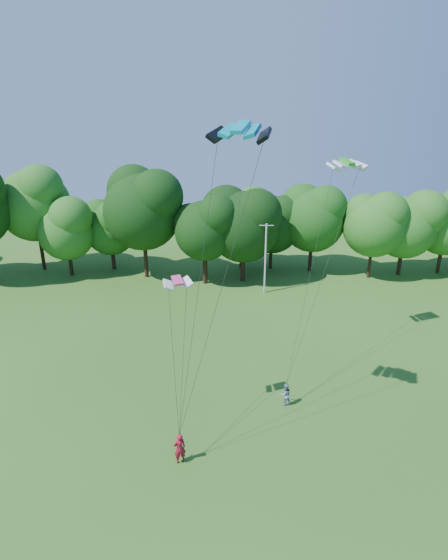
{
  "coord_description": "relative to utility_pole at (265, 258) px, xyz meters",
  "views": [
    {
      "loc": [
        0.55,
        -13.57,
        18.12
      ],
      "look_at": [
        0.69,
        13.0,
        8.06
      ],
      "focal_mm": 28.0,
      "sensor_mm": 36.0,
      "label": 1
    }
  ],
  "objects": [
    {
      "name": "kite_flyer_left",
      "position": [
        -6.97,
        -24.81,
        -3.01
      ],
      "size": [
        0.81,
        0.68,
        1.88
      ],
      "primitive_type": "imported",
      "rotation": [
        0.0,
        0.0,
        3.54
      ],
      "color": "maroon",
      "rests_on": "ground"
    },
    {
      "name": "kite_pink",
      "position": [
        -7.16,
        -20.77,
        5.36
      ],
      "size": [
        1.83,
        1.36,
        0.4
      ],
      "rotation": [
        0.0,
        0.0,
        0.39
      ],
      "color": "#DC3D7F",
      "rests_on": "ground"
    },
    {
      "name": "kite_teal",
      "position": [
        -3.71,
        -21.93,
        13.63
      ],
      "size": [
        3.27,
        2.41,
        0.64
      ],
      "rotation": [
        0.0,
        0.0,
        -0.41
      ],
      "color": "#0588A1",
      "rests_on": "ground"
    },
    {
      "name": "utility_pole",
      "position": [
        0.0,
        0.0,
        0.0
      ],
      "size": [
        1.53,
        0.19,
        7.66
      ],
      "rotation": [
        0.0,
        0.0,
        -0.03
      ],
      "color": "#B4B5AC",
      "rests_on": "ground"
    },
    {
      "name": "kite_flyer_right",
      "position": [
        -0.41,
        -19.69,
        -3.16
      ],
      "size": [
        0.89,
        0.76,
        1.58
      ],
      "primitive_type": "imported",
      "rotation": [
        0.0,
        0.0,
        3.38
      ],
      "color": "#8796BC",
      "rests_on": "ground"
    },
    {
      "name": "kite_green",
      "position": [
        4.56,
        -11.14,
        10.98
      ],
      "size": [
        3.17,
        2.26,
        0.47
      ],
      "rotation": [
        0.0,
        0.0,
        0.37
      ],
      "color": "green",
      "rests_on": "ground"
    },
    {
      "name": "tree_back_center",
      "position": [
        -2.21,
        3.65,
        4.0
      ],
      "size": [
        8.76,
        8.76,
        12.74
      ],
      "color": "black",
      "rests_on": "ground"
    },
    {
      "name": "ground",
      "position": [
        -5.17,
        -30.43,
        -3.95
      ],
      "size": [
        160.0,
        160.0,
        0.0
      ],
      "primitive_type": "plane",
      "color": "#274E15",
      "rests_on": "ground"
    }
  ]
}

